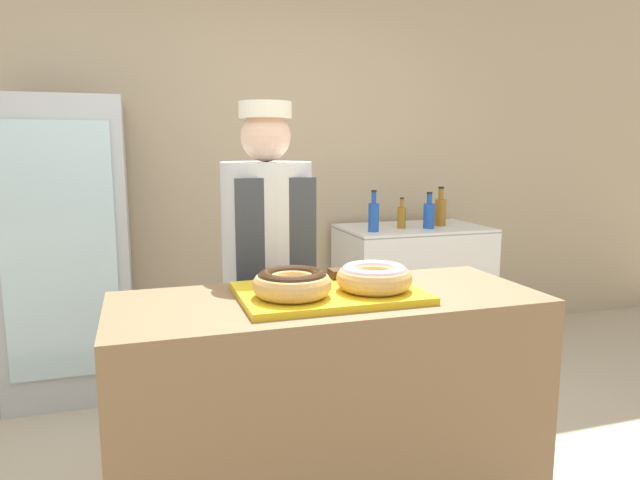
# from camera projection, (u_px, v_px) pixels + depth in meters

# --- Properties ---
(wall_back) EXTENTS (8.00, 0.06, 2.70)m
(wall_back) POSITION_uv_depth(u_px,v_px,m) (229.00, 159.00, 3.89)
(wall_back) COLOR tan
(wall_back) RESTS_ON ground_plane
(display_counter) EXTENTS (1.47, 0.59, 0.93)m
(display_counter) POSITION_uv_depth(u_px,v_px,m) (329.00, 422.00, 2.03)
(display_counter) COLOR brown
(display_counter) RESTS_ON ground_plane
(serving_tray) EXTENTS (0.61, 0.43, 0.02)m
(serving_tray) POSITION_uv_depth(u_px,v_px,m) (329.00, 293.00, 1.95)
(serving_tray) COLOR yellow
(serving_tray) RESTS_ON display_counter
(donut_chocolate_glaze) EXTENTS (0.26, 0.26, 0.09)m
(donut_chocolate_glaze) POSITION_uv_depth(u_px,v_px,m) (292.00, 282.00, 1.85)
(donut_chocolate_glaze) COLOR tan
(donut_chocolate_glaze) RESTS_ON serving_tray
(donut_light_glaze) EXTENTS (0.26, 0.26, 0.09)m
(donut_light_glaze) POSITION_uv_depth(u_px,v_px,m) (374.00, 276.00, 1.94)
(donut_light_glaze) COLOR tan
(donut_light_glaze) RESTS_ON serving_tray
(brownie_back_left) EXTENTS (0.07, 0.07, 0.03)m
(brownie_back_left) POSITION_uv_depth(u_px,v_px,m) (290.00, 277.00, 2.07)
(brownie_back_left) COLOR #382111
(brownie_back_left) RESTS_ON serving_tray
(brownie_back_right) EXTENTS (0.07, 0.07, 0.03)m
(brownie_back_right) POSITION_uv_depth(u_px,v_px,m) (340.00, 273.00, 2.12)
(brownie_back_right) COLOR #382111
(brownie_back_right) RESTS_ON serving_tray
(baker_person) EXTENTS (0.39, 0.39, 1.62)m
(baker_person) POSITION_uv_depth(u_px,v_px,m) (268.00, 282.00, 2.49)
(baker_person) COLOR #4C4C51
(baker_person) RESTS_ON ground_plane
(beverage_fridge) EXTENTS (0.69, 0.68, 1.70)m
(beverage_fridge) POSITION_uv_depth(u_px,v_px,m) (67.00, 249.00, 3.29)
(beverage_fridge) COLOR #ADB2B7
(beverage_fridge) RESTS_ON ground_plane
(chest_freezer) EXTENTS (0.99, 0.63, 0.89)m
(chest_freezer) POSITION_uv_depth(u_px,v_px,m) (412.00, 288.00, 4.03)
(chest_freezer) COLOR white
(chest_freezer) RESTS_ON ground_plane
(bottle_blue) EXTENTS (0.07, 0.07, 0.27)m
(bottle_blue) POSITION_uv_depth(u_px,v_px,m) (374.00, 216.00, 3.71)
(bottle_blue) COLOR #1E4CB2
(bottle_blue) RESTS_ON chest_freezer
(bottle_amber) EXTENTS (0.08, 0.08, 0.27)m
(bottle_amber) POSITION_uv_depth(u_px,v_px,m) (440.00, 211.00, 3.99)
(bottle_amber) COLOR #99661E
(bottle_amber) RESTS_ON chest_freezer
(bottle_amber_b) EXTENTS (0.06, 0.06, 0.21)m
(bottle_amber_b) POSITION_uv_depth(u_px,v_px,m) (402.00, 216.00, 3.87)
(bottle_amber_b) COLOR #99661E
(bottle_amber_b) RESTS_ON chest_freezer
(bottle_blue_b) EXTENTS (0.08, 0.08, 0.25)m
(bottle_blue_b) POSITION_uv_depth(u_px,v_px,m) (429.00, 214.00, 3.86)
(bottle_blue_b) COLOR #1E4CB2
(bottle_blue_b) RESTS_ON chest_freezer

